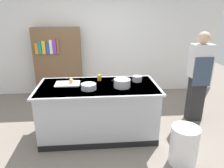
{
  "coord_description": "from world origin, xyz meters",
  "views": [
    {
      "loc": [
        -0.04,
        -3.22,
        2.07
      ],
      "look_at": [
        0.25,
        0.2,
        0.85
      ],
      "focal_mm": 33.42,
      "sensor_mm": 36.0,
      "label": 1
    }
  ],
  "objects": [
    {
      "name": "back_wall",
      "position": [
        0.0,
        2.1,
        1.5
      ],
      "size": [
        6.4,
        0.12,
        3.0
      ],
      "primitive_type": "cube",
      "color": "white",
      "rests_on": "ground_plane"
    },
    {
      "name": "person_chef",
      "position": [
        1.89,
        0.36,
        0.91
      ],
      "size": [
        0.38,
        0.25,
        1.72
      ],
      "rotation": [
        0.0,
        0.0,
        1.71
      ],
      "color": "#2A2A2A",
      "rests_on": "ground_plane"
    },
    {
      "name": "stock_pot",
      "position": [
        0.39,
        -0.1,
        0.97
      ],
      "size": [
        0.33,
        0.27,
        0.13
      ],
      "color": "#B7BABF",
      "rests_on": "counter_island"
    },
    {
      "name": "bookshelf",
      "position": [
        -0.92,
        1.8,
        0.85
      ],
      "size": [
        1.1,
        0.31,
        1.7
      ],
      "color": "brown",
      "rests_on": "ground_plane"
    },
    {
      "name": "cutting_board",
      "position": [
        -0.5,
        0.1,
        0.91
      ],
      "size": [
        0.4,
        0.28,
        0.02
      ],
      "primitive_type": "cube",
      "color": "silver",
      "rests_on": "counter_island"
    },
    {
      "name": "ground_plane",
      "position": [
        0.0,
        0.0,
        0.0
      ],
      "size": [
        10.0,
        10.0,
        0.0
      ],
      "primitive_type": "plane",
      "color": "slate"
    },
    {
      "name": "trash_bin",
      "position": [
        1.17,
        -0.87,
        0.29
      ],
      "size": [
        0.38,
        0.38,
        0.57
      ],
      "primitive_type": "cylinder",
      "color": "white",
      "rests_on": "ground_plane"
    },
    {
      "name": "onion",
      "position": [
        -0.44,
        0.11,
        0.96
      ],
      "size": [
        0.08,
        0.08,
        0.08
      ],
      "primitive_type": "sphere",
      "color": "tan",
      "rests_on": "cutting_board"
    },
    {
      "name": "juice_cup",
      "position": [
        0.03,
        0.27,
        0.95
      ],
      "size": [
        0.07,
        0.07,
        0.1
      ],
      "primitive_type": "cylinder",
      "color": "yellow",
      "rests_on": "counter_island"
    },
    {
      "name": "sauce_pan",
      "position": [
        0.68,
        0.16,
        0.95
      ],
      "size": [
        0.23,
        0.17,
        0.1
      ],
      "color": "#99999E",
      "rests_on": "counter_island"
    },
    {
      "name": "counter_island",
      "position": [
        0.0,
        -0.0,
        0.47
      ],
      "size": [
        1.98,
        0.98,
        0.9
      ],
      "color": "#B7BABF",
      "rests_on": "ground_plane"
    },
    {
      "name": "mixing_bowl",
      "position": [
        -0.15,
        -0.16,
        0.94
      ],
      "size": [
        0.24,
        0.24,
        0.09
      ],
      "primitive_type": "cylinder",
      "color": "#B7BABF",
      "rests_on": "counter_island"
    }
  ]
}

